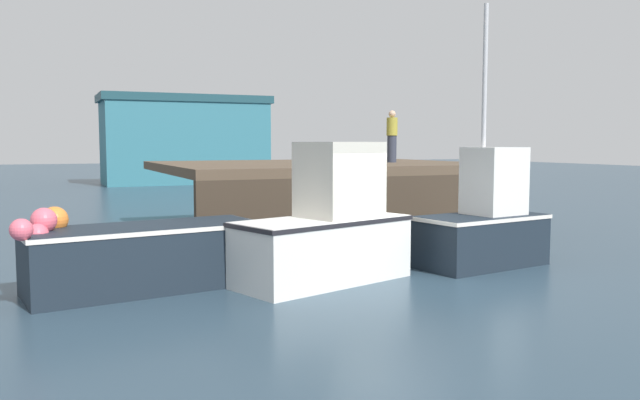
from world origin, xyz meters
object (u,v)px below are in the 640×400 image
object	(u,v)px
rowboat	(494,242)
dockworker	(392,136)
fishing_boat_mid	(485,223)
fishing_boat_near_left	(142,255)
fishing_boat_near_right	(327,230)

from	to	relation	value
rowboat	dockworker	size ratio (longest dim) A/B	1.11
fishing_boat_mid	fishing_boat_near_left	bearing A→B (deg)	175.09
fishing_boat_near_right	dockworker	size ratio (longest dim) A/B	2.39
fishing_boat_near_right	fishing_boat_mid	distance (m)	3.83
fishing_boat_near_right	dockworker	xyz separation A→B (m)	(5.03, 6.22, 1.88)
fishing_boat_mid	rowboat	world-z (taller)	fishing_boat_mid
dockworker	rowboat	bearing A→B (deg)	-85.33
fishing_boat_near_left	fishing_boat_mid	size ratio (longest dim) A/B	0.78
fishing_boat_near_left	rowboat	distance (m)	8.87
fishing_boat_near_right	fishing_boat_mid	bearing A→B (deg)	1.35
fishing_boat_mid	rowboat	xyz separation A→B (m)	(1.56, 1.61, -0.73)
dockworker	fishing_boat_mid	bearing A→B (deg)	-101.04
fishing_boat_near_left	rowboat	world-z (taller)	fishing_boat_near_left
rowboat	dockworker	distance (m)	5.27
fishing_boat_mid	dockworker	world-z (taller)	fishing_boat_mid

